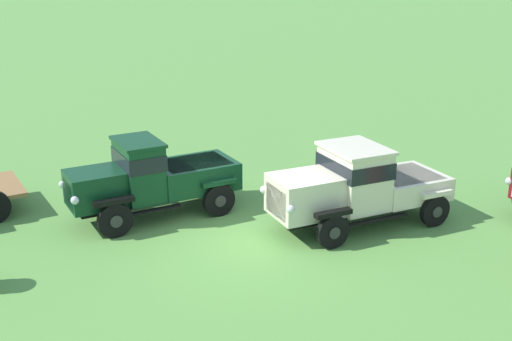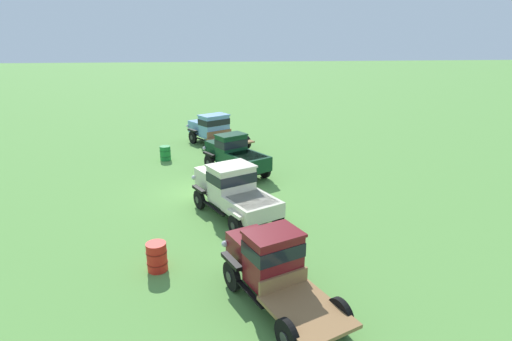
{
  "view_description": "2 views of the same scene",
  "coord_description": "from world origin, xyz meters",
  "px_view_note": "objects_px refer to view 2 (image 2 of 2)",
  "views": [
    {
      "loc": [
        0.23,
        -14.17,
        6.6
      ],
      "look_at": [
        -0.03,
        2.27,
        1.0
      ],
      "focal_mm": 45.0,
      "sensor_mm": 36.0,
      "label": 1
    },
    {
      "loc": [
        17.77,
        -0.05,
        6.88
      ],
      "look_at": [
        -0.03,
        2.27,
        1.0
      ],
      "focal_mm": 28.0,
      "sensor_mm": 36.0,
      "label": 2
    }
  ],
  "objects_px": {
    "vintage_truck_far_side": "(271,263)",
    "oil_drum_near_fence": "(157,257)",
    "vintage_truck_foreground_near": "(213,128)",
    "vintage_truck_second_in_line": "(235,154)",
    "vintage_truck_midrow_center": "(232,189)",
    "oil_drum_beside_row": "(165,153)"
  },
  "relations": [
    {
      "from": "vintage_truck_midrow_center",
      "to": "oil_drum_beside_row",
      "type": "height_order",
      "value": "vintage_truck_midrow_center"
    },
    {
      "from": "vintage_truck_far_side",
      "to": "oil_drum_near_fence",
      "type": "xyz_separation_m",
      "value": [
        -1.82,
        -3.28,
        -0.6
      ]
    },
    {
      "from": "vintage_truck_foreground_near",
      "to": "vintage_truck_far_side",
      "type": "relative_size",
      "value": 1.2
    },
    {
      "from": "vintage_truck_far_side",
      "to": "oil_drum_near_fence",
      "type": "relative_size",
      "value": 5.1
    },
    {
      "from": "vintage_truck_foreground_near",
      "to": "oil_drum_near_fence",
      "type": "relative_size",
      "value": 6.1
    },
    {
      "from": "vintage_truck_far_side",
      "to": "vintage_truck_midrow_center",
      "type": "bearing_deg",
      "value": -173.88
    },
    {
      "from": "vintage_truck_second_in_line",
      "to": "vintage_truck_midrow_center",
      "type": "relative_size",
      "value": 0.92
    },
    {
      "from": "vintage_truck_midrow_center",
      "to": "oil_drum_near_fence",
      "type": "xyz_separation_m",
      "value": [
        4.01,
        -2.66,
        -0.62
      ]
    },
    {
      "from": "vintage_truck_second_in_line",
      "to": "oil_drum_beside_row",
      "type": "distance_m",
      "value": 5.01
    },
    {
      "from": "vintage_truck_midrow_center",
      "to": "vintage_truck_far_side",
      "type": "height_order",
      "value": "vintage_truck_midrow_center"
    },
    {
      "from": "vintage_truck_midrow_center",
      "to": "oil_drum_near_fence",
      "type": "height_order",
      "value": "vintage_truck_midrow_center"
    },
    {
      "from": "vintage_truck_foreground_near",
      "to": "oil_drum_beside_row",
      "type": "height_order",
      "value": "vintage_truck_foreground_near"
    },
    {
      "from": "vintage_truck_second_in_line",
      "to": "oil_drum_beside_row",
      "type": "relative_size",
      "value": 5.37
    },
    {
      "from": "vintage_truck_second_in_line",
      "to": "oil_drum_near_fence",
      "type": "distance_m",
      "value": 9.78
    },
    {
      "from": "vintage_truck_far_side",
      "to": "oil_drum_near_fence",
      "type": "distance_m",
      "value": 3.8
    },
    {
      "from": "vintage_truck_second_in_line",
      "to": "vintage_truck_far_side",
      "type": "bearing_deg",
      "value": 0.62
    },
    {
      "from": "oil_drum_near_fence",
      "to": "oil_drum_beside_row",
      "type": "bearing_deg",
      "value": -176.4
    },
    {
      "from": "vintage_truck_foreground_near",
      "to": "vintage_truck_midrow_center",
      "type": "xyz_separation_m",
      "value": [
        11.84,
        0.5,
        -0.02
      ]
    },
    {
      "from": "vintage_truck_midrow_center",
      "to": "oil_drum_beside_row",
      "type": "bearing_deg",
      "value": -157.45
    },
    {
      "from": "vintage_truck_midrow_center",
      "to": "oil_drum_near_fence",
      "type": "bearing_deg",
      "value": -33.6
    },
    {
      "from": "vintage_truck_foreground_near",
      "to": "vintage_truck_second_in_line",
      "type": "bearing_deg",
      "value": 8.61
    },
    {
      "from": "vintage_truck_far_side",
      "to": "oil_drum_beside_row",
      "type": "bearing_deg",
      "value": -163.94
    }
  ]
}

